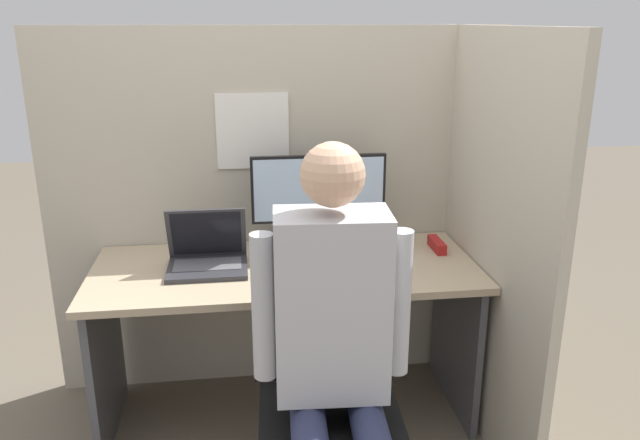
# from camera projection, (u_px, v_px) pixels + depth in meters

# --- Properties ---
(cubicle_panel_back) EXTENTS (2.10, 0.05, 1.68)m
(cubicle_panel_back) POSITION_uv_depth(u_px,v_px,m) (279.00, 213.00, 2.90)
(cubicle_panel_back) COLOR #B7AD99
(cubicle_panel_back) RESTS_ON ground
(cubicle_panel_right) EXTENTS (0.04, 1.31, 1.68)m
(cubicle_panel_right) POSITION_uv_depth(u_px,v_px,m) (483.00, 236.00, 2.60)
(cubicle_panel_right) COLOR #B7AD99
(cubicle_panel_right) RESTS_ON ground
(desk) EXTENTS (1.60, 0.67, 0.72)m
(desk) POSITION_uv_depth(u_px,v_px,m) (286.00, 302.00, 2.65)
(desk) COLOR tan
(desk) RESTS_ON ground
(paper_box) EXTENTS (0.31, 0.26, 0.07)m
(paper_box) POSITION_uv_depth(u_px,v_px,m) (319.00, 243.00, 2.77)
(paper_box) COLOR #236BAD
(paper_box) RESTS_ON desk
(monitor) EXTENTS (0.59, 0.16, 0.36)m
(monitor) POSITION_uv_depth(u_px,v_px,m) (319.00, 192.00, 2.70)
(monitor) COLOR black
(monitor) RESTS_ON paper_box
(laptop) EXTENTS (0.32, 0.25, 0.25)m
(laptop) POSITION_uv_depth(u_px,v_px,m) (207.00, 257.00, 2.56)
(laptop) COLOR #2D2D33
(laptop) RESTS_ON desk
(mouse) EXTENTS (0.06, 0.04, 0.04)m
(mouse) POSITION_uv_depth(u_px,v_px,m) (275.00, 270.00, 2.50)
(mouse) COLOR silver
(mouse) RESTS_ON desk
(stapler) EXTENTS (0.04, 0.16, 0.05)m
(stapler) POSITION_uv_depth(u_px,v_px,m) (437.00, 245.00, 2.78)
(stapler) COLOR #A31919
(stapler) RESTS_ON desk
(carrot_toy) EXTENTS (0.04, 0.12, 0.04)m
(carrot_toy) POSITION_uv_depth(u_px,v_px,m) (347.00, 283.00, 2.37)
(carrot_toy) COLOR orange
(carrot_toy) RESTS_ON desk
(office_chair) EXTENTS (0.53, 0.57, 1.03)m
(office_chair) POSITION_uv_depth(u_px,v_px,m) (325.00, 388.00, 2.07)
(office_chair) COLOR black
(office_chair) RESTS_ON ground
(person) EXTENTS (0.48, 0.43, 1.38)m
(person) POSITION_uv_depth(u_px,v_px,m) (335.00, 339.00, 1.85)
(person) COLOR #282D4C
(person) RESTS_ON ground
(coffee_mug) EXTENTS (0.08, 0.08, 0.09)m
(coffee_mug) POSITION_uv_depth(u_px,v_px,m) (396.00, 239.00, 2.78)
(coffee_mug) COLOR teal
(coffee_mug) RESTS_ON desk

